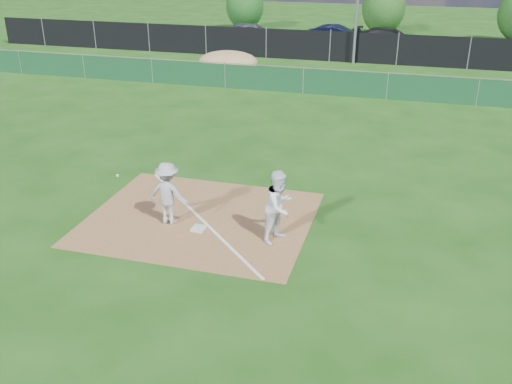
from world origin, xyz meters
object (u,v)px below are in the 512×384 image
(car_mid, at_px, (337,36))
(tree_mid, at_px, (384,9))
(car_left, at_px, (252,34))
(car_right, at_px, (390,39))
(runner, at_px, (279,206))
(tree_left, at_px, (245,7))
(first_base, at_px, (199,228))
(play_at_first, at_px, (168,194))

(car_mid, xyz_separation_m, tree_mid, (2.63, 5.75, 1.25))
(car_left, distance_m, car_right, 9.38)
(runner, xyz_separation_m, tree_left, (-10.93, 33.02, 0.88))
(first_base, height_order, tree_left, tree_left)
(car_right, bearing_deg, tree_mid, 17.59)
(runner, bearing_deg, play_at_first, 110.11)
(car_mid, distance_m, tree_mid, 6.45)
(first_base, height_order, car_left, car_left)
(play_at_first, height_order, tree_left, tree_left)
(play_at_first, bearing_deg, first_base, -10.28)
(first_base, height_order, tree_mid, tree_mid)
(tree_left, relative_size, tree_mid, 0.93)
(tree_mid, bearing_deg, car_right, -80.62)
(car_mid, bearing_deg, car_right, -88.65)
(car_left, height_order, car_right, car_left)
(car_left, xyz_separation_m, car_right, (9.31, 1.08, -0.10))
(runner, bearing_deg, first_base, 113.85)
(tree_left, height_order, tree_mid, tree_mid)
(play_at_first, relative_size, tree_left, 0.58)
(car_left, height_order, car_mid, car_left)
(car_right, distance_m, tree_mid, 6.16)
(first_base, relative_size, tree_mid, 0.09)
(car_mid, height_order, tree_mid, tree_mid)
(first_base, bearing_deg, car_left, 103.31)
(play_at_first, bearing_deg, runner, -1.34)
(first_base, distance_m, runner, 2.33)
(play_at_first, bearing_deg, car_mid, 89.32)
(car_mid, bearing_deg, car_left, 107.08)
(car_right, bearing_deg, play_at_first, -179.95)
(first_base, bearing_deg, car_right, 83.69)
(car_mid, xyz_separation_m, car_right, (3.61, -0.20, -0.01))
(play_at_first, xyz_separation_m, car_right, (3.93, 27.42, -0.18))
(first_base, xyz_separation_m, tree_mid, (2.07, 33.53, 1.91))
(first_base, xyz_separation_m, car_mid, (-0.56, 27.77, 0.66))
(car_mid, xyz_separation_m, tree_left, (-8.22, 5.33, 1.12))
(runner, relative_size, tree_mid, 0.49)
(play_at_first, bearing_deg, car_left, 101.55)
(car_left, xyz_separation_m, tree_left, (-2.51, 6.61, 1.03))
(tree_left, bearing_deg, car_left, -69.20)
(runner, distance_m, car_right, 27.50)
(first_base, distance_m, tree_left, 34.30)
(play_at_first, relative_size, car_left, 0.44)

